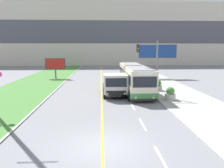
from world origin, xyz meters
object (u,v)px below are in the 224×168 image
Objects in this scene: city_bus at (135,78)px; planter_round_second at (158,86)px; billboard_small at (55,64)px; planter_round_near at (170,94)px; dump_truck at (115,85)px; billboard_large at (158,52)px; planter_round_third at (149,80)px; traffic_light_mast at (151,61)px.

planter_round_second is (2.78, -0.11, -0.92)m from city_bus.
billboard_small is at bearing 141.32° from planter_round_second.
planter_round_second reaches higher than planter_round_near.
billboard_large is (8.27, 14.38, 3.15)m from dump_truck.
billboard_small is 18.57m from planter_round_second.
billboard_large is 5.08× the size of planter_round_third.
traffic_light_mast is 4.58× the size of planter_round_third.
city_bus reaches higher than dump_truck.
dump_truck is at bearing -119.89° from billboard_large.
billboard_small is at bearing 155.11° from planter_round_third.
traffic_light_mast reaches higher than city_bus.
planter_round_second is at bearing -104.05° from billboard_large.
planter_round_second is at bearing 90.03° from planter_round_near.
city_bus is 16.35m from billboard_small.
traffic_light_mast is at bearing -64.61° from city_bus.
planter_round_near is at bearing -60.55° from city_bus.
billboard_small reaches higher than planter_round_second.
billboard_large is at bearing 0.86° from billboard_small.
dump_truck is 1.84× the size of billboard_small.
city_bus is 1.91× the size of billboard_large.
traffic_light_mast is 4.52× the size of planter_round_second.
planter_round_near is 4.82m from planter_round_second.
planter_round_second is at bearing -38.68° from billboard_small.
traffic_light_mast is at bearing -0.51° from dump_truck.
city_bus is 1.96× the size of dump_truck.
planter_round_second reaches higher than planter_round_third.
billboard_small is (-11.65, 11.44, 0.84)m from city_bus.
billboard_small reaches higher than planter_round_third.
planter_round_near is 9.63m from planter_round_third.
planter_round_second is (1.49, 2.60, -3.10)m from traffic_light_mast.
city_bus is at bearing -121.38° from planter_round_third.
billboard_small is 2.68× the size of planter_round_third.
billboard_large is 17.50m from billboard_small.
billboard_large is at bearing 75.95° from planter_round_second.
dump_truck is at bearing 179.49° from traffic_light_mast.
planter_round_near is at bearing -22.99° from dump_truck.
planter_round_third is at bearing -112.26° from billboard_large.
billboard_small is 2.64× the size of planter_round_second.
planter_round_second is at bearing -2.24° from city_bus.
dump_truck reaches higher than planter_round_second.
planter_round_third is (5.40, 7.38, -0.62)m from dump_truck.
city_bus is 2.93m from planter_round_second.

